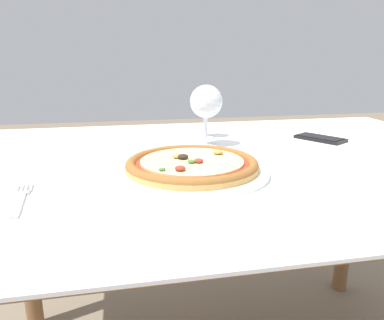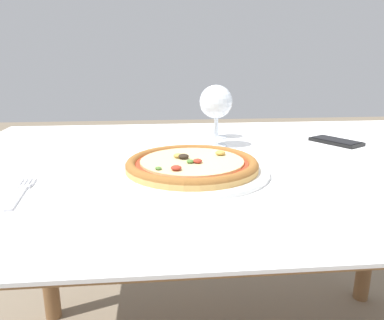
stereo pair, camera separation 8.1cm
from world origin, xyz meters
name	(u,v)px [view 1 (the left image)]	position (x,y,z in m)	size (l,w,h in m)	color
dining_table	(233,186)	(0.00, 0.00, 0.66)	(1.48, 1.01, 0.74)	brown
pizza_plate	(192,166)	(-0.13, -0.11, 0.75)	(0.34, 0.34, 0.04)	white
fork	(21,198)	(-0.47, -0.21, 0.74)	(0.04, 0.17, 0.00)	silver
wine_glass_far_left	(206,103)	(-0.04, 0.13, 0.86)	(0.09, 0.09, 0.17)	silver
wine_glass_far_right	(205,106)	(-0.02, 0.25, 0.84)	(0.07, 0.07, 0.14)	silver
cell_phone	(320,138)	(0.32, 0.14, 0.74)	(0.13, 0.16, 0.01)	black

